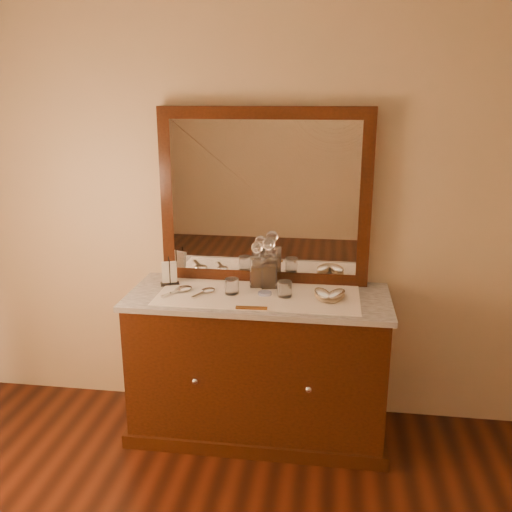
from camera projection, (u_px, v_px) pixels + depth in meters
name	position (u px, v px, depth m)	size (l,w,h in m)	color
room_shell	(114.00, 379.00, 1.00)	(8.50, 9.00, 2.80)	black
dresser_cabinet	(258.00, 367.00, 3.13)	(1.40, 0.55, 0.82)	black
dresser_plinth	(258.00, 423.00, 3.23)	(1.46, 0.59, 0.08)	black
knob_left	(195.00, 381.00, 2.89)	(0.04, 0.04, 0.04)	silver
knob_right	(309.00, 389.00, 2.81)	(0.04, 0.04, 0.04)	silver
marble_top	(259.00, 297.00, 3.01)	(1.44, 0.59, 0.03)	silver
mirror_frame	(265.00, 197.00, 3.10)	(1.20, 0.08, 1.00)	black
mirror_glass	(264.00, 198.00, 3.07)	(1.06, 0.01, 0.86)	white
lace_runner	(258.00, 295.00, 2.99)	(1.10, 0.45, 0.00)	white
pin_dish	(265.00, 293.00, 3.00)	(0.07, 0.07, 0.01)	silver
comb	(252.00, 308.00, 2.79)	(0.16, 0.03, 0.01)	brown
napkin_rack	(169.00, 274.00, 3.15)	(0.12, 0.10, 0.16)	black
decanter_left	(257.00, 269.00, 3.11)	(0.09, 0.09, 0.26)	brown
decanter_right	(268.00, 268.00, 3.09)	(0.11, 0.11, 0.29)	brown
brush_near	(323.00, 295.00, 2.92)	(0.13, 0.18, 0.05)	tan
brush_far	(336.00, 295.00, 2.92)	(0.13, 0.18, 0.05)	tan
hand_mirror_outer	(181.00, 289.00, 3.05)	(0.15, 0.21, 0.02)	silver
hand_mirror_inner	(206.00, 291.00, 3.03)	(0.12, 0.18, 0.02)	silver
tumblers	(258.00, 287.00, 2.98)	(0.37, 0.08, 0.09)	white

